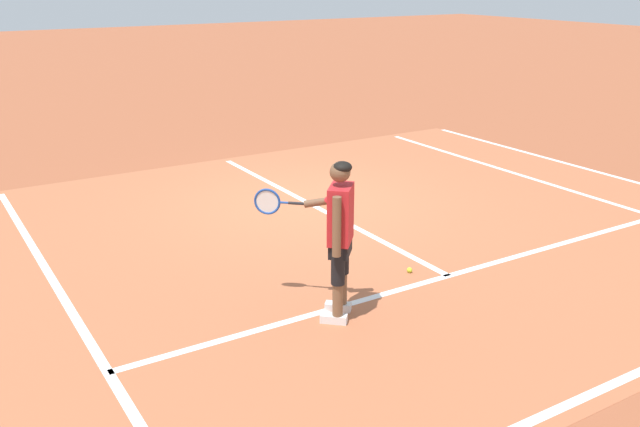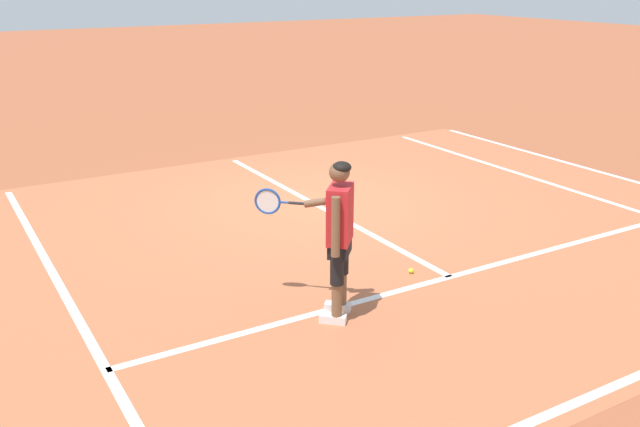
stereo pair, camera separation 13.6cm
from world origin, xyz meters
name	(u,v)px [view 2 (the right image)]	position (x,y,z in m)	size (l,w,h in m)	color
ground_plane	(311,202)	(0.00, 0.00, 0.00)	(80.00, 80.00, 0.00)	#9E5133
court_inner_surface	(361,229)	(0.00, -1.47, 0.00)	(10.98, 9.35, 0.00)	#B2603D
line_baseline	(635,377)	(0.00, -5.95, 0.00)	(10.98, 0.10, 0.01)	white
line_service	(450,277)	(0.00, -3.39, 0.00)	(8.23, 0.10, 0.01)	white
line_centre_service	(317,205)	(0.00, -0.19, 0.00)	(0.10, 6.40, 0.01)	white
line_singles_left	(63,292)	(-4.12, -1.47, 0.00)	(0.10, 8.95, 0.01)	white
line_singles_right	(561,187)	(4.12, -1.47, 0.00)	(0.10, 8.95, 0.01)	white
line_doubles_right	(614,176)	(5.49, -1.47, 0.00)	(0.10, 8.95, 0.01)	white
tennis_player	(337,230)	(-1.72, -3.56, 0.99)	(0.77, 1.14, 1.71)	white
tennis_ball_near_feet	(411,271)	(-0.34, -3.06, 0.03)	(0.07, 0.07, 0.07)	#CCE02D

